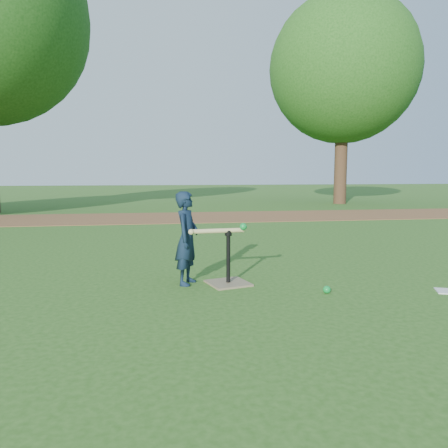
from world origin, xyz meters
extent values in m
plane|color=#285116|center=(0.00, 0.00, 0.00)|extent=(80.00, 80.00, 0.00)
cube|color=brown|center=(0.00, 7.50, 0.01)|extent=(24.00, 3.00, 0.01)
imported|color=black|center=(-0.61, 0.14, 0.52)|extent=(0.38, 0.45, 1.05)
sphere|color=#0C8730|center=(0.80, -0.49, 0.04)|extent=(0.08, 0.08, 0.08)
cube|color=#7A6A4E|center=(-0.15, 0.05, 0.01)|extent=(0.53, 0.53, 0.02)
cylinder|color=black|center=(-0.15, 0.05, 0.30)|extent=(0.05, 0.05, 0.55)
cylinder|color=black|center=(-0.15, 0.05, 0.58)|extent=(0.08, 0.08, 0.06)
cylinder|color=tan|center=(-0.27, 0.03, 0.61)|extent=(0.60, 0.10, 0.05)
sphere|color=tan|center=(-0.57, -0.01, 0.61)|extent=(0.06, 0.06, 0.06)
sphere|color=#0C8730|center=(0.00, -0.02, 0.66)|extent=(0.08, 0.08, 0.08)
cylinder|color=#382316|center=(6.50, 12.00, 1.71)|extent=(0.50, 0.50, 3.42)
sphere|color=#285B19|center=(6.50, 12.00, 5.30)|extent=(5.80, 5.80, 5.80)
camera|label=1|loc=(-0.97, -4.70, 1.25)|focal=35.00mm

